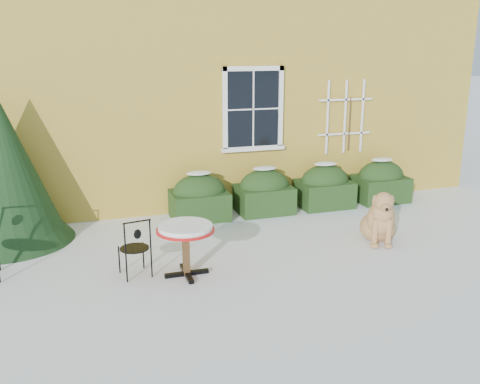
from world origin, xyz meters
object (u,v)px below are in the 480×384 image
object	(u,v)px
evergreen_shrub	(3,181)
bistro_table	(186,233)
patio_chair_near	(135,247)
dog	(380,221)

from	to	relation	value
evergreen_shrub	bistro_table	size ratio (longest dim) A/B	3.16
evergreen_shrub	patio_chair_near	size ratio (longest dim) A/B	2.98
evergreen_shrub	bistro_table	xyz separation A→B (m)	(2.53, -2.28, -0.41)
evergreen_shrub	patio_chair_near	distance (m)	2.85
patio_chair_near	dog	xyz separation A→B (m)	(4.01, 0.11, -0.05)
evergreen_shrub	bistro_table	distance (m)	3.43
bistro_table	patio_chair_near	size ratio (longest dim) A/B	0.94
patio_chair_near	dog	size ratio (longest dim) A/B	0.86
bistro_table	dog	distance (m)	3.36
dog	evergreen_shrub	bearing A→B (deg)	-176.83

